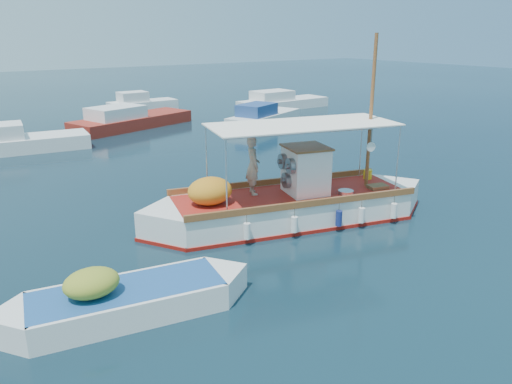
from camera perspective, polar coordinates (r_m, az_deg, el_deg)
ground at (r=17.62m, az=4.25°, el=-3.55°), size 160.00×160.00×0.00m
fishing_caique at (r=17.62m, az=3.78°, el=-1.51°), size 10.50×4.76×6.60m
dinghy at (r=12.48m, az=-14.69°, el=-12.12°), size 6.11×2.42×1.51m
bg_boat_nw at (r=30.92m, az=-26.07°, el=5.03°), size 7.76×3.23×1.80m
bg_boat_n at (r=35.97m, az=-14.30°, el=7.88°), size 9.15×5.30×1.80m
bg_boat_ne at (r=36.03m, az=0.77°, el=8.45°), size 7.17×4.79×1.80m
bg_boat_e at (r=43.86m, az=2.87°, el=10.13°), size 8.38×2.95×1.80m
bg_boat_far_n at (r=43.92m, az=-13.03°, el=9.71°), size 5.72×2.12×1.80m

